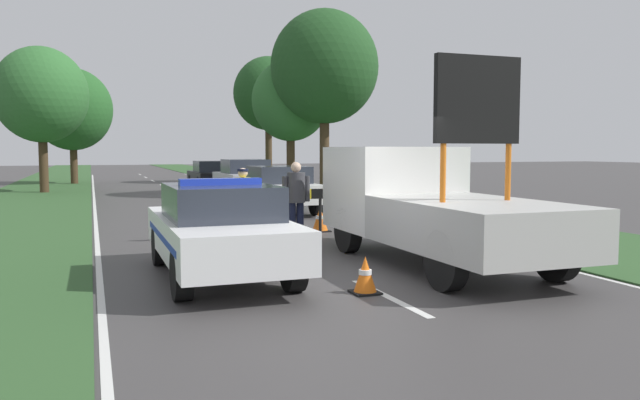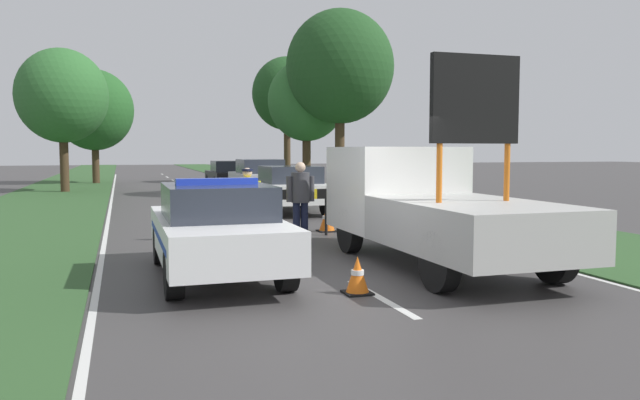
# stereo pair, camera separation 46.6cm
# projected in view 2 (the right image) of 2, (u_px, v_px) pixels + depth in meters

# --- Properties ---
(ground_plane) EXTENTS (160.00, 160.00, 0.00)m
(ground_plane) POSITION_uv_depth(u_px,v_px,m) (346.00, 278.00, 9.72)
(ground_plane) COLOR #3D3A3A
(lane_markings) EXTENTS (7.46, 59.50, 0.01)m
(lane_markings) POSITION_uv_depth(u_px,v_px,m) (209.00, 201.00, 24.54)
(lane_markings) COLOR silver
(lane_markings) RESTS_ON ground
(grass_verge_left) EXTENTS (4.45, 120.00, 0.03)m
(grass_verge_left) POSITION_uv_depth(u_px,v_px,m) (56.00, 196.00, 26.87)
(grass_verge_left) COLOR #2D5128
(grass_verge_left) RESTS_ON ground
(grass_verge_right) EXTENTS (4.45, 120.00, 0.03)m
(grass_verge_right) POSITION_uv_depth(u_px,v_px,m) (320.00, 191.00, 30.53)
(grass_verge_right) COLOR #2D5128
(grass_verge_right) RESTS_ON ground
(police_car) EXTENTS (1.80, 4.52, 1.56)m
(police_car) POSITION_uv_depth(u_px,v_px,m) (216.00, 229.00, 9.83)
(police_car) COLOR white
(police_car) RESTS_ON ground
(work_truck) EXTENTS (2.18, 5.74, 3.45)m
(work_truck) POSITION_uv_depth(u_px,v_px,m) (426.00, 203.00, 11.15)
(work_truck) COLOR white
(work_truck) RESTS_ON ground
(road_barrier) EXTENTS (3.57, 0.08, 1.09)m
(road_barrier) POSITION_uv_depth(u_px,v_px,m) (267.00, 198.00, 14.17)
(road_barrier) COLOR black
(road_barrier) RESTS_ON ground
(police_officer) EXTENTS (0.58, 0.37, 1.62)m
(police_officer) POSITION_uv_depth(u_px,v_px,m) (248.00, 198.00, 13.37)
(police_officer) COLOR #191E38
(police_officer) RESTS_ON ground
(pedestrian_civilian) EXTENTS (0.63, 0.40, 1.74)m
(pedestrian_civilian) POSITION_uv_depth(u_px,v_px,m) (300.00, 195.00, 13.51)
(pedestrian_civilian) COLOR #191E38
(pedestrian_civilian) RESTS_ON ground
(traffic_cone_near_police) EXTENTS (0.38, 0.38, 0.53)m
(traffic_cone_near_police) POSITION_uv_depth(u_px,v_px,m) (357.00, 275.00, 8.66)
(traffic_cone_near_police) COLOR black
(traffic_cone_near_police) RESTS_ON ground
(traffic_cone_centre_front) EXTENTS (0.35, 0.35, 0.49)m
(traffic_cone_centre_front) POSITION_uv_depth(u_px,v_px,m) (234.00, 227.00, 14.28)
(traffic_cone_centre_front) COLOR black
(traffic_cone_centre_front) RESTS_ON ground
(traffic_cone_near_truck) EXTENTS (0.45, 0.45, 0.62)m
(traffic_cone_near_truck) POSITION_uv_depth(u_px,v_px,m) (327.00, 219.00, 15.32)
(traffic_cone_near_truck) COLOR black
(traffic_cone_near_truck) RESTS_ON ground
(traffic_cone_behind_barrier) EXTENTS (0.35, 0.35, 0.48)m
(traffic_cone_behind_barrier) POSITION_uv_depth(u_px,v_px,m) (226.00, 221.00, 15.42)
(traffic_cone_behind_barrier) COLOR black
(traffic_cone_behind_barrier) RESTS_ON ground
(queued_car_van_white) EXTENTS (1.89, 4.31, 1.49)m
(queued_car_van_white) POSITION_uv_depth(u_px,v_px,m) (289.00, 188.00, 20.01)
(queued_car_van_white) COLOR silver
(queued_car_van_white) RESTS_ON ground
(queued_car_sedan_silver) EXTENTS (1.84, 4.08, 1.63)m
(queued_car_sedan_silver) POSITION_uv_depth(u_px,v_px,m) (259.00, 179.00, 25.08)
(queued_car_sedan_silver) COLOR #B2B2B7
(queued_car_sedan_silver) RESTS_ON ground
(queued_car_sedan_black) EXTENTS (1.94, 4.23, 1.48)m
(queued_car_sedan_black) POSITION_uv_depth(u_px,v_px,m) (230.00, 175.00, 30.58)
(queued_car_sedan_black) COLOR black
(queued_car_sedan_black) RESTS_ON ground
(roadside_tree_near_left) EXTENTS (3.54, 3.54, 6.12)m
(roadside_tree_near_left) POSITION_uv_depth(u_px,v_px,m) (306.00, 101.00, 28.50)
(roadside_tree_near_left) COLOR #42301E
(roadside_tree_near_left) RESTS_ON ground
(roadside_tree_near_right) EXTENTS (4.65, 4.65, 8.03)m
(roadside_tree_near_right) POSITION_uv_depth(u_px,v_px,m) (340.00, 67.00, 26.84)
(roadside_tree_near_right) COLOR #42301E
(roadside_tree_near_right) RESTS_ON ground
(roadside_tree_mid_left) EXTENTS (4.24, 4.24, 7.67)m
(roadside_tree_mid_left) POSITION_uv_depth(u_px,v_px,m) (287.00, 94.00, 37.96)
(roadside_tree_mid_left) COLOR #42301E
(roadside_tree_mid_left) RESTS_ON ground
(roadside_tree_mid_right) EXTENTS (4.58, 4.58, 6.80)m
(roadside_tree_mid_right) POSITION_uv_depth(u_px,v_px,m) (94.00, 110.00, 37.13)
(roadside_tree_mid_right) COLOR #42301E
(roadside_tree_mid_right) RESTS_ON ground
(roadside_tree_far_left) EXTENTS (4.22, 4.22, 6.78)m
(roadside_tree_far_left) POSITION_uv_depth(u_px,v_px,m) (62.00, 96.00, 29.37)
(roadside_tree_far_left) COLOR #42301E
(roadside_tree_far_left) RESTS_ON ground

